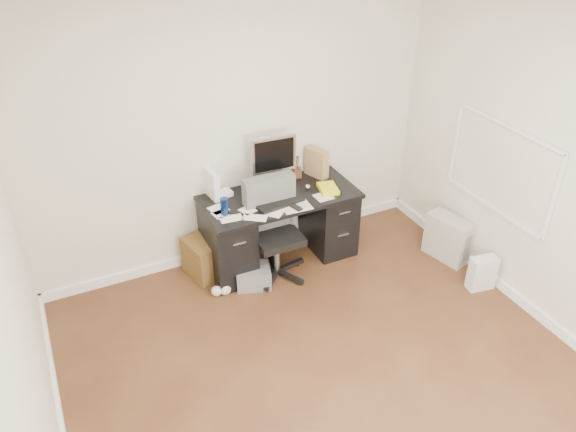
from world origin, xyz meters
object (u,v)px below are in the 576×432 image
at_px(lcd_monitor, 274,163).
at_px(office_chair, 276,232).
at_px(pc_tower, 448,238).
at_px(keyboard, 281,203).
at_px(wicker_basket, 208,256).
at_px(desk, 280,226).

xyz_separation_m(lcd_monitor, office_chair, (-0.15, -0.37, -0.53)).
xyz_separation_m(lcd_monitor, pc_tower, (1.54, -0.87, -0.80)).
distance_m(keyboard, pc_tower, 1.79).
bearing_deg(lcd_monitor, wicker_basket, -172.54).
distance_m(pc_tower, wicker_basket, 2.42).
relative_size(keyboard, wicker_basket, 1.17).
relative_size(desk, keyboard, 3.28).
bearing_deg(office_chair, wicker_basket, 151.76).
distance_m(desk, keyboard, 0.40).
bearing_deg(desk, office_chair, -121.99).
bearing_deg(lcd_monitor, pc_tower, -25.50).
relative_size(keyboard, pc_tower, 0.99).
bearing_deg(lcd_monitor, desk, -89.71).
height_order(lcd_monitor, pc_tower, lcd_monitor).
bearing_deg(wicker_basket, office_chair, -28.76).
bearing_deg(wicker_basket, desk, -8.01).
xyz_separation_m(desk, office_chair, (-0.14, -0.22, 0.10)).
xyz_separation_m(lcd_monitor, keyboard, (-0.07, -0.30, -0.27)).
relative_size(lcd_monitor, pc_tower, 1.21).
bearing_deg(office_chair, lcd_monitor, 68.78).
height_order(keyboard, office_chair, office_chair).
height_order(desk, pc_tower, desk).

